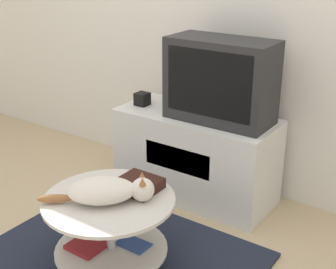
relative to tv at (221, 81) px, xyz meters
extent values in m
cube|color=silver|center=(-0.17, 0.00, -0.54)|extent=(1.05, 0.46, 0.58)
cube|color=silver|center=(-0.17, -0.22, -0.48)|extent=(0.47, 0.01, 0.16)
cube|color=#232326|center=(0.00, 0.00, 0.00)|extent=(0.65, 0.31, 0.51)
cube|color=black|center=(0.00, -0.15, 0.01)|extent=(0.56, 0.01, 0.40)
cube|color=black|center=(-0.57, -0.04, -0.21)|extent=(0.09, 0.09, 0.09)
cylinder|color=#B2B2B7|center=(-0.09, -0.95, -0.80)|extent=(0.28, 0.28, 0.01)
cylinder|color=#B7B7BC|center=(-0.09, -0.95, -0.61)|extent=(0.04, 0.04, 0.39)
cylinder|color=beige|center=(-0.09, -0.95, -0.69)|extent=(0.58, 0.58, 0.01)
cylinder|color=beige|center=(-0.09, -0.95, -0.41)|extent=(0.66, 0.66, 0.02)
cube|color=maroon|center=(-0.19, -1.01, -0.68)|extent=(0.18, 0.17, 0.02)
cube|color=#2D478C|center=(-0.01, -0.86, -0.68)|extent=(0.17, 0.11, 0.01)
cube|color=black|center=(-0.03, -0.79, -0.37)|extent=(0.21, 0.19, 0.05)
ellipsoid|color=silver|center=(-0.09, -0.99, -0.34)|extent=(0.38, 0.36, 0.12)
sphere|color=silver|center=(0.06, -0.86, -0.34)|extent=(0.12, 0.12, 0.12)
cone|color=#996038|center=(0.04, -0.84, -0.28)|extent=(0.04, 0.04, 0.04)
cone|color=#996038|center=(0.08, -0.89, -0.28)|extent=(0.04, 0.04, 0.04)
ellipsoid|color=#996038|center=(-0.27, -1.13, -0.37)|extent=(0.16, 0.14, 0.04)
camera|label=1|loc=(1.30, -2.44, 0.76)|focal=50.00mm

